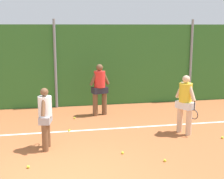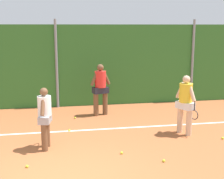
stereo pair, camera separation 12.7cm
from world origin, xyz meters
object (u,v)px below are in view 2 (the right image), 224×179
player_foreground_near (45,115)px  player_midcourt (185,102)px  tennis_ball_1 (45,112)px  tennis_ball_2 (222,138)px  tennis_ball_9 (122,153)px  tennis_ball_5 (75,118)px  tennis_ball_4 (164,161)px  tennis_ball_0 (69,130)px  tennis_ball_6 (27,166)px  player_backcourt_far (100,87)px

player_foreground_near → player_midcourt: (3.96, 0.44, 0.08)m
player_midcourt → tennis_ball_1: bearing=-152.9°
tennis_ball_1 → tennis_ball_2: size_ratio=1.00×
tennis_ball_1 → tennis_ball_9: 4.61m
tennis_ball_1 → tennis_ball_5: bearing=-41.3°
tennis_ball_9 → tennis_ball_4: bearing=-35.8°
player_foreground_near → tennis_ball_5: (0.90, 2.54, -0.86)m
tennis_ball_0 → tennis_ball_6: (-1.04, -2.35, 0.00)m
player_midcourt → tennis_ball_6: (-4.36, -1.53, -0.94)m
tennis_ball_5 → tennis_ball_6: bearing=-109.6°
tennis_ball_9 → tennis_ball_2: bearing=10.0°
tennis_ball_5 → tennis_ball_9: 3.38m
player_midcourt → tennis_ball_9: bearing=-88.2°
tennis_ball_1 → tennis_ball_2: 6.18m
player_backcourt_far → tennis_ball_0: (-1.18, -1.58, -0.99)m
tennis_ball_5 → tennis_ball_9: (0.95, -3.24, 0.00)m
player_midcourt → player_backcourt_far: (-2.14, 2.40, 0.05)m
tennis_ball_4 → tennis_ball_9: same height
player_midcourt → tennis_ball_5: size_ratio=26.28×
tennis_ball_0 → tennis_ball_9: same height
tennis_ball_4 → player_foreground_near: bearing=154.0°
player_foreground_near → tennis_ball_1: 3.57m
tennis_ball_9 → tennis_ball_1: bearing=115.6°
tennis_ball_4 → tennis_ball_2: bearing=28.5°
tennis_ball_0 → tennis_ball_6: bearing=-113.9°
tennis_ball_2 → tennis_ball_9: 3.04m
tennis_ball_5 → player_foreground_near: bearing=-109.5°
player_foreground_near → player_midcourt: bearing=-73.6°
tennis_ball_4 → tennis_ball_6: 3.13m
tennis_ball_0 → tennis_ball_4: same height
tennis_ball_2 → tennis_ball_4: bearing=-151.5°
tennis_ball_2 → tennis_ball_6: bearing=-170.2°
tennis_ball_6 → player_foreground_near: bearing=70.0°
player_backcourt_far → tennis_ball_2: 4.39m
tennis_ball_0 → tennis_ball_5: (0.25, 1.28, 0.00)m
tennis_ball_9 → player_foreground_near: bearing=159.2°
player_backcourt_far → tennis_ball_2: size_ratio=27.55×
tennis_ball_0 → tennis_ball_5: 1.30m
player_foreground_near → tennis_ball_2: 4.93m
tennis_ball_1 → player_foreground_near: bearing=-87.6°
tennis_ball_5 → tennis_ball_6: (-1.29, -3.62, 0.00)m
tennis_ball_4 → tennis_ball_6: (-3.12, 0.25, 0.00)m
player_foreground_near → player_backcourt_far: size_ratio=0.88×
tennis_ball_5 → tennis_ball_6: 3.85m
player_midcourt → tennis_ball_9: (-2.11, -1.15, -0.94)m
tennis_ball_1 → tennis_ball_6: bearing=-93.1°
tennis_ball_9 → player_midcourt: bearing=28.5°
tennis_ball_2 → tennis_ball_6: (-5.24, -0.91, 0.00)m
tennis_ball_5 → tennis_ball_9: bearing=-73.7°
player_backcourt_far → tennis_ball_9: size_ratio=27.55×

